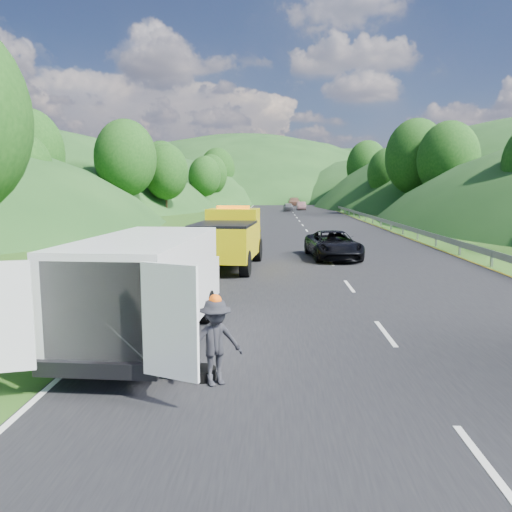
{
  "coord_description": "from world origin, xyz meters",
  "views": [
    {
      "loc": [
        0.19,
        -14.19,
        3.64
      ],
      "look_at": [
        -0.41,
        2.78,
        1.3
      ],
      "focal_mm": 35.0,
      "sensor_mm": 36.0,
      "label": 1
    }
  ],
  "objects_px": {
    "woman": "(177,305)",
    "spare_tire": "(201,379)",
    "passing_suv": "(333,259)",
    "suitcase": "(128,294)",
    "worker": "(216,385)",
    "white_van": "(148,283)",
    "tow_truck": "(229,238)",
    "child": "(161,317)"
  },
  "relations": [
    {
      "from": "tow_truck",
      "to": "white_van",
      "type": "xyz_separation_m",
      "value": [
        -0.9,
        -11.1,
        0.07
      ]
    },
    {
      "from": "spare_tire",
      "to": "woman",
      "type": "bearing_deg",
      "value": 105.29
    },
    {
      "from": "woman",
      "to": "worker",
      "type": "relative_size",
      "value": 0.96
    },
    {
      "from": "child",
      "to": "passing_suv",
      "type": "height_order",
      "value": "passing_suv"
    },
    {
      "from": "child",
      "to": "spare_tire",
      "type": "distance_m",
      "value": 4.85
    },
    {
      "from": "suitcase",
      "to": "spare_tire",
      "type": "relative_size",
      "value": 0.94
    },
    {
      "from": "woman",
      "to": "white_van",
      "type": "bearing_deg",
      "value": 165.17
    },
    {
      "from": "tow_truck",
      "to": "woman",
      "type": "xyz_separation_m",
      "value": [
        -1.0,
        -7.35,
        -1.36
      ]
    },
    {
      "from": "tow_truck",
      "to": "white_van",
      "type": "bearing_deg",
      "value": -90.07
    },
    {
      "from": "white_van",
      "to": "suitcase",
      "type": "height_order",
      "value": "white_van"
    },
    {
      "from": "white_van",
      "to": "worker",
      "type": "distance_m",
      "value": 3.45
    },
    {
      "from": "spare_tire",
      "to": "passing_suv",
      "type": "bearing_deg",
      "value": 74.91
    },
    {
      "from": "tow_truck",
      "to": "worker",
      "type": "distance_m",
      "value": 13.73
    },
    {
      "from": "woman",
      "to": "tow_truck",
      "type": "bearing_deg",
      "value": -24.05
    },
    {
      "from": "tow_truck",
      "to": "passing_suv",
      "type": "height_order",
      "value": "tow_truck"
    },
    {
      "from": "woman",
      "to": "suitcase",
      "type": "distance_m",
      "value": 1.69
    },
    {
      "from": "suitcase",
      "to": "passing_suv",
      "type": "distance_m",
      "value": 12.66
    },
    {
      "from": "tow_truck",
      "to": "white_van",
      "type": "relative_size",
      "value": 0.92
    },
    {
      "from": "child",
      "to": "spare_tire",
      "type": "xyz_separation_m",
      "value": [
        1.78,
        -4.51,
        0.0
      ]
    },
    {
      "from": "tow_truck",
      "to": "worker",
      "type": "bearing_deg",
      "value": -81.4
    },
    {
      "from": "suitcase",
      "to": "spare_tire",
      "type": "distance_m",
      "value": 7.18
    },
    {
      "from": "tow_truck",
      "to": "white_van",
      "type": "height_order",
      "value": "tow_truck"
    },
    {
      "from": "suitcase",
      "to": "worker",
      "type": "bearing_deg",
      "value": -61.79
    },
    {
      "from": "white_van",
      "to": "passing_suv",
      "type": "xyz_separation_m",
      "value": [
        5.97,
        14.2,
        -1.43
      ]
    },
    {
      "from": "tow_truck",
      "to": "child",
      "type": "height_order",
      "value": "tow_truck"
    },
    {
      "from": "woman",
      "to": "passing_suv",
      "type": "bearing_deg",
      "value": -46.45
    },
    {
      "from": "tow_truck",
      "to": "passing_suv",
      "type": "distance_m",
      "value": 6.09
    },
    {
      "from": "passing_suv",
      "to": "woman",
      "type": "bearing_deg",
      "value": -125.35
    },
    {
      "from": "child",
      "to": "worker",
      "type": "distance_m",
      "value": 5.24
    },
    {
      "from": "woman",
      "to": "child",
      "type": "height_order",
      "value": "woman"
    },
    {
      "from": "tow_truck",
      "to": "spare_tire",
      "type": "height_order",
      "value": "tow_truck"
    },
    {
      "from": "tow_truck",
      "to": "spare_tire",
      "type": "bearing_deg",
      "value": -82.68
    },
    {
      "from": "white_van",
      "to": "child",
      "type": "xyz_separation_m",
      "value": [
        -0.24,
        2.27,
        -1.43
      ]
    },
    {
      "from": "suitcase",
      "to": "tow_truck",
      "type": "bearing_deg",
      "value": 69.34
    },
    {
      "from": "passing_suv",
      "to": "suitcase",
      "type": "bearing_deg",
      "value": -132.62
    },
    {
      "from": "spare_tire",
      "to": "tow_truck",
      "type": "bearing_deg",
      "value": 92.73
    },
    {
      "from": "child",
      "to": "passing_suv",
      "type": "distance_m",
      "value": 13.45
    },
    {
      "from": "woman",
      "to": "spare_tire",
      "type": "height_order",
      "value": "woman"
    },
    {
      "from": "woman",
      "to": "suitcase",
      "type": "xyz_separation_m",
      "value": [
        -1.62,
        0.4,
        0.27
      ]
    },
    {
      "from": "woman",
      "to": "child",
      "type": "relative_size",
      "value": 1.58
    },
    {
      "from": "tow_truck",
      "to": "spare_tire",
      "type": "relative_size",
      "value": 11.42
    },
    {
      "from": "passing_suv",
      "to": "tow_truck",
      "type": "bearing_deg",
      "value": -153.78
    }
  ]
}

